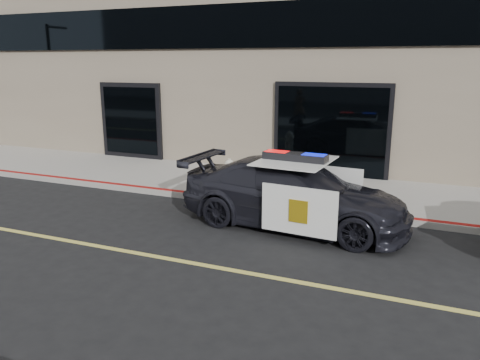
% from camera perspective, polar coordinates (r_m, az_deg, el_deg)
% --- Properties ---
extents(ground, '(120.00, 120.00, 0.00)m').
position_cam_1_polar(ground, '(7.76, 7.25, -12.28)').
color(ground, black).
rests_on(ground, ground).
extents(sidewalk_n, '(60.00, 3.50, 0.15)m').
position_cam_1_polar(sidewalk_n, '(12.57, 13.60, -1.75)').
color(sidewalk_n, gray).
rests_on(sidewalk_n, ground).
extents(police_car, '(2.74, 5.19, 1.60)m').
position_cam_1_polar(police_car, '(10.05, 6.62, -1.64)').
color(police_car, black).
rests_on(police_car, ground).
extents(fire_hydrant, '(0.39, 0.54, 0.86)m').
position_cam_1_polar(fire_hydrant, '(12.19, -1.32, 0.48)').
color(fire_hydrant, beige).
rests_on(fire_hydrant, sidewalk_n).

